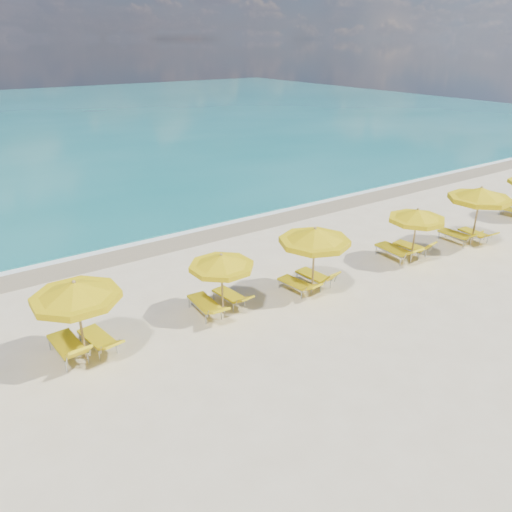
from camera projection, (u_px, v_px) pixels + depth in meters
ground_plane at (281, 303)px, 16.88m from camera, size 120.00×120.00×0.00m
ocean at (8, 123)px, 53.06m from camera, size 120.00×80.00×0.30m
wet_sand_band at (182, 237)px, 22.45m from camera, size 120.00×2.60×0.01m
foam_line at (174, 232)px, 23.06m from camera, size 120.00×1.20×0.03m
whitecap_far at (177, 153)px, 39.14m from camera, size 18.00×0.30×0.05m
umbrella_2 at (75, 292)px, 13.14m from camera, size 3.14×3.14×2.43m
umbrella_3 at (221, 262)px, 15.56m from camera, size 2.66×2.66×2.11m
umbrella_4 at (315, 237)px, 16.70m from camera, size 2.46×2.46×2.48m
umbrella_5 at (417, 216)px, 19.32m from camera, size 2.69×2.69×2.24m
umbrella_6 at (480, 195)px, 20.78m from camera, size 3.28×3.28×2.63m
lounger_2_left at (69, 350)px, 13.88m from camera, size 0.80×2.03×0.92m
lounger_2_right at (99, 342)px, 14.29m from camera, size 0.86×1.90×0.71m
lounger_3_left at (206, 308)px, 16.11m from camera, size 0.71×1.95×0.73m
lounger_3_right at (230, 299)px, 16.74m from camera, size 0.72×1.71×0.65m
lounger_4_left at (296, 287)px, 17.55m from camera, size 0.78×1.76×0.65m
lounger_4_right at (315, 280)px, 18.02m from camera, size 0.76×1.77×0.85m
lounger_5_left at (394, 253)px, 20.16m from camera, size 0.74×2.04×0.85m
lounger_5_right at (411, 250)px, 20.57m from camera, size 0.75×1.75×0.84m
lounger_6_left at (456, 238)px, 21.80m from camera, size 0.67×1.84×0.84m
lounger_6_right at (474, 236)px, 22.05m from camera, size 0.71×1.76×0.70m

